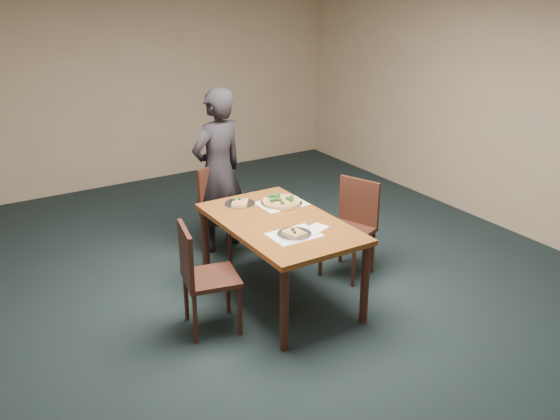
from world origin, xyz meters
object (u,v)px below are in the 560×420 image
chair_right (352,222)px  slice_plate_near (294,233)px  diner (218,171)px  pizza_pan (281,201)px  chair_far (222,205)px  slice_plate_far (240,203)px  chair_left (201,272)px  dining_table (280,231)px

chair_right → slice_plate_near: (-0.92, -0.41, 0.25)m
diner → pizza_pan: size_ratio=4.42×
slice_plate_near → pizza_pan: bearing=66.6°
chair_far → slice_plate_far: (-0.12, -0.61, 0.25)m
chair_far → slice_plate_near: size_ratio=3.25×
chair_left → diner: 1.63m
slice_plate_near → slice_plate_far: (-0.05, 0.84, -0.00)m
chair_far → slice_plate_far: bearing=-121.4°
dining_table → chair_left: (-0.79, -0.09, -0.14)m
dining_table → slice_plate_far: bearing=100.9°
diner → slice_plate_far: diner is taller
slice_plate_near → chair_far: bearing=87.0°
dining_table → diner: diner is taller
chair_far → slice_plate_near: chair_far is taller
chair_left → diner: size_ratio=0.54×
chair_far → chair_left: bearing=-143.4°
chair_left → slice_plate_near: bearing=-93.9°
diner → slice_plate_far: 0.75m
pizza_pan → slice_plate_far: 0.38m
pizza_pan → slice_plate_near: bearing=-113.4°
chair_left → slice_plate_near: 0.81m
dining_table → pizza_pan: 0.43m
diner → slice_plate_near: 1.58m
chair_right → slice_plate_near: chair_right is taller
chair_right → diner: (-0.82, 1.17, 0.33)m
dining_table → chair_far: bearing=89.0°
dining_table → diner: (0.05, 1.26, 0.18)m
chair_far → diner: size_ratio=0.54×
dining_table → diner: 1.28m
pizza_pan → chair_far: bearing=104.5°
chair_far → diner: diner is taller
chair_far → chair_right: bearing=-71.1°
dining_table → pizza_pan: size_ratio=3.94×
slice_plate_far → chair_left: bearing=-137.8°
diner → chair_far: bearing=63.6°
diner → slice_plate_far: size_ratio=6.01×
slice_plate_near → slice_plate_far: bearing=93.2°
chair_far → pizza_pan: 0.87m
chair_left → pizza_pan: bearing=-54.4°
chair_far → chair_left: same height
chair_far → diner: 0.35m
dining_table → chair_right: (0.87, 0.10, -0.14)m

